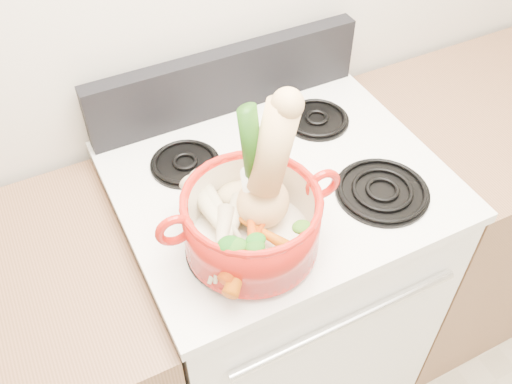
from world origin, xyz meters
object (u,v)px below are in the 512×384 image
dutch_oven (252,222)px  stove_body (275,289)px  squash (263,170)px  leek (253,168)px

dutch_oven → stove_body: bearing=50.8°
dutch_oven → squash: squash is taller
stove_body → squash: 0.71m
stove_body → leek: size_ratio=3.08×
dutch_oven → leek: bearing=62.4°
stove_body → dutch_oven: (-0.16, -0.17, 0.58)m
dutch_oven → leek: (0.03, 0.04, 0.11)m
leek → stove_body: bearing=19.1°
squash → leek: bearing=127.5°
stove_body → squash: size_ratio=3.11×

